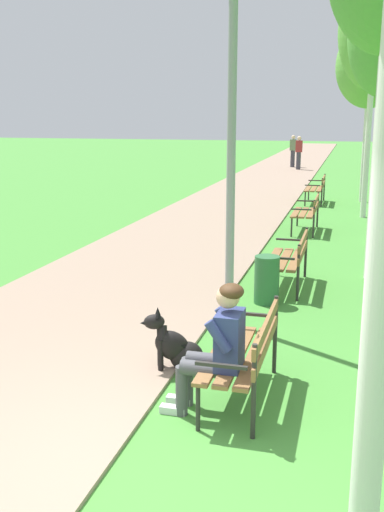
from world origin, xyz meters
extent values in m
plane|color=#478E38|center=(0.00, 0.00, 0.00)|extent=(120.00, 120.00, 0.00)
cube|color=gray|center=(-2.08, 24.00, 0.02)|extent=(3.55, 60.00, 0.04)
cube|color=olive|center=(0.24, 1.46, 0.45)|extent=(0.14, 1.50, 0.04)
cube|color=olive|center=(0.42, 1.46, 0.45)|extent=(0.14, 1.50, 0.04)
cube|color=olive|center=(0.59, 1.46, 0.45)|extent=(0.14, 1.50, 0.04)
cube|color=olive|center=(0.70, 1.46, 0.59)|extent=(0.04, 1.50, 0.11)
cube|color=olive|center=(0.70, 1.46, 0.77)|extent=(0.04, 1.50, 0.11)
cylinder|color=#2D2B28|center=(0.22, 2.15, 0.23)|extent=(0.04, 0.04, 0.45)
cylinder|color=#2D2B28|center=(0.70, 2.15, 0.43)|extent=(0.04, 0.04, 0.85)
cube|color=#2D2B28|center=(0.42, 2.15, 0.63)|extent=(0.45, 0.04, 0.03)
cylinder|color=#2D2B28|center=(0.22, 0.77, 0.23)|extent=(0.04, 0.04, 0.45)
cylinder|color=#2D2B28|center=(0.70, 0.77, 0.43)|extent=(0.04, 0.04, 0.85)
cube|color=#2D2B28|center=(0.42, 0.77, 0.63)|extent=(0.45, 0.04, 0.03)
cube|color=olive|center=(0.24, 5.45, 0.45)|extent=(0.14, 1.50, 0.04)
cube|color=olive|center=(0.41, 5.45, 0.45)|extent=(0.14, 1.50, 0.04)
cube|color=olive|center=(0.59, 5.45, 0.45)|extent=(0.14, 1.50, 0.04)
cube|color=olive|center=(0.69, 5.45, 0.59)|extent=(0.04, 1.50, 0.11)
cube|color=olive|center=(0.69, 5.45, 0.77)|extent=(0.04, 1.50, 0.11)
cylinder|color=#2D2B28|center=(0.21, 6.14, 0.23)|extent=(0.04, 0.04, 0.45)
cylinder|color=#2D2B28|center=(0.69, 6.14, 0.43)|extent=(0.04, 0.04, 0.85)
cube|color=#2D2B28|center=(0.41, 6.14, 0.63)|extent=(0.45, 0.04, 0.03)
cylinder|color=#2D2B28|center=(0.21, 4.76, 0.23)|extent=(0.04, 0.04, 0.45)
cylinder|color=#2D2B28|center=(0.69, 4.76, 0.43)|extent=(0.04, 0.04, 0.85)
cube|color=#2D2B28|center=(0.41, 4.76, 0.63)|extent=(0.45, 0.04, 0.03)
cube|color=olive|center=(0.14, 10.21, 0.45)|extent=(0.14, 1.50, 0.04)
cube|color=olive|center=(0.31, 10.21, 0.45)|extent=(0.14, 1.50, 0.04)
cube|color=olive|center=(0.49, 10.21, 0.45)|extent=(0.14, 1.50, 0.04)
cube|color=olive|center=(0.59, 10.21, 0.59)|extent=(0.04, 1.50, 0.11)
cube|color=olive|center=(0.59, 10.21, 0.77)|extent=(0.04, 1.50, 0.11)
cylinder|color=#2D2B28|center=(0.11, 10.90, 0.23)|extent=(0.04, 0.04, 0.45)
cylinder|color=#2D2B28|center=(0.59, 10.90, 0.43)|extent=(0.04, 0.04, 0.85)
cube|color=#2D2B28|center=(0.31, 10.90, 0.63)|extent=(0.45, 0.04, 0.03)
cylinder|color=#2D2B28|center=(0.11, 9.52, 0.23)|extent=(0.04, 0.04, 0.45)
cylinder|color=#2D2B28|center=(0.59, 9.52, 0.43)|extent=(0.04, 0.04, 0.85)
cube|color=#2D2B28|center=(0.31, 9.52, 0.63)|extent=(0.45, 0.04, 0.03)
cube|color=olive|center=(0.05, 14.98, 0.45)|extent=(0.14, 1.50, 0.04)
cube|color=olive|center=(0.23, 14.98, 0.45)|extent=(0.14, 1.50, 0.04)
cube|color=olive|center=(0.40, 14.98, 0.45)|extent=(0.14, 1.50, 0.04)
cube|color=olive|center=(0.51, 14.98, 0.59)|extent=(0.04, 1.50, 0.11)
cube|color=olive|center=(0.51, 14.98, 0.77)|extent=(0.04, 1.50, 0.11)
cylinder|color=#2D2B28|center=(0.03, 15.67, 0.23)|extent=(0.04, 0.04, 0.45)
cylinder|color=#2D2B28|center=(0.51, 15.67, 0.43)|extent=(0.04, 0.04, 0.85)
cube|color=#2D2B28|center=(0.23, 15.67, 0.63)|extent=(0.45, 0.04, 0.03)
cylinder|color=#2D2B28|center=(0.03, 14.29, 0.23)|extent=(0.04, 0.04, 0.45)
cylinder|color=#2D2B28|center=(0.51, 14.29, 0.43)|extent=(0.04, 0.04, 0.85)
cube|color=#2D2B28|center=(0.23, 14.29, 0.63)|extent=(0.45, 0.04, 0.03)
cylinder|color=#4C4C51|center=(0.21, 1.21, 0.47)|extent=(0.42, 0.14, 0.14)
cylinder|color=#4C4C51|center=(0.00, 1.21, 0.24)|extent=(0.11, 0.11, 0.47)
cube|color=silver|center=(-0.08, 1.21, 0.04)|extent=(0.24, 0.09, 0.07)
cylinder|color=#4C4C51|center=(0.21, 1.01, 0.47)|extent=(0.42, 0.14, 0.14)
cylinder|color=#4C4C51|center=(0.00, 1.01, 0.24)|extent=(0.11, 0.11, 0.47)
cube|color=silver|center=(-0.08, 1.01, 0.04)|extent=(0.24, 0.09, 0.07)
cube|color=navy|center=(0.42, 1.11, 0.73)|extent=(0.22, 0.36, 0.52)
cylinder|color=navy|center=(0.36, 1.31, 0.83)|extent=(0.25, 0.09, 0.30)
cylinder|color=navy|center=(0.36, 0.91, 0.83)|extent=(0.25, 0.09, 0.30)
sphere|color=tan|center=(0.40, 1.11, 1.13)|extent=(0.21, 0.21, 0.21)
ellipsoid|color=#472D19|center=(0.43, 1.11, 1.18)|extent=(0.22, 0.23, 0.14)
ellipsoid|color=black|center=(-0.22, 1.96, 0.16)|extent=(0.44, 0.39, 0.32)
ellipsoid|color=black|center=(-0.36, 1.91, 0.29)|extent=(0.55, 0.38, 0.48)
ellipsoid|color=black|center=(-0.31, 1.93, 0.32)|extent=(0.40, 0.30, 0.27)
cylinder|color=black|center=(-0.50, 1.92, 0.19)|extent=(0.06, 0.06, 0.38)
cylinder|color=black|center=(-0.46, 1.81, 0.19)|extent=(0.06, 0.06, 0.38)
cylinder|color=black|center=(-0.46, 1.87, 0.43)|extent=(0.16, 0.20, 0.19)
ellipsoid|color=black|center=(-0.54, 1.84, 0.56)|extent=(0.26, 0.21, 0.16)
cone|color=black|center=(-0.63, 1.81, 0.55)|extent=(0.13, 0.12, 0.09)
cone|color=black|center=(-0.52, 1.90, 0.66)|extent=(0.06, 0.06, 0.09)
cone|color=black|center=(-0.48, 1.82, 0.66)|extent=(0.06, 0.06, 0.09)
cylinder|color=black|center=(-0.03, 2.04, 0.03)|extent=(0.28, 0.14, 0.04)
cylinder|color=gray|center=(-0.08, 3.55, 0.15)|extent=(0.20, 0.20, 0.30)
cylinder|color=gray|center=(-0.08, 3.55, 2.00)|extent=(0.11, 0.11, 4.00)
cylinder|color=silver|center=(1.58, -0.34, 1.98)|extent=(0.19, 0.19, 3.96)
cylinder|color=silver|center=(1.73, 6.34, 2.06)|extent=(0.16, 0.16, 4.12)
cylinder|color=silver|center=(1.86, 9.25, 1.75)|extent=(0.20, 0.20, 3.49)
cylinder|color=silver|center=(1.69, 12.69, 1.92)|extent=(0.15, 0.15, 3.84)
ellipsoid|color=#66A847|center=(1.69, 12.69, 4.73)|extent=(1.81, 1.93, 2.96)
cylinder|color=silver|center=(1.66, 15.69, 1.67)|extent=(0.14, 0.14, 3.35)
ellipsoid|color=#66A847|center=(1.66, 15.69, 4.10)|extent=(2.02, 2.12, 2.51)
cylinder|color=#2D6638|center=(0.27, 4.54, 0.35)|extent=(0.36, 0.36, 0.70)
cylinder|color=#383842|center=(-1.28, 26.23, 0.44)|extent=(0.22, 0.22, 0.88)
cube|color=maroon|center=(-1.28, 26.23, 1.16)|extent=(0.32, 0.20, 0.56)
sphere|color=beige|center=(-1.28, 26.23, 1.55)|extent=(0.20, 0.20, 0.20)
cylinder|color=#383842|center=(-1.70, 27.55, 0.44)|extent=(0.22, 0.22, 0.88)
cube|color=#6B7F5B|center=(-1.70, 27.55, 1.16)|extent=(0.32, 0.20, 0.56)
sphere|color=beige|center=(-1.70, 27.55, 1.55)|extent=(0.20, 0.20, 0.20)
camera|label=1|loc=(1.40, -3.82, 2.68)|focal=42.16mm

